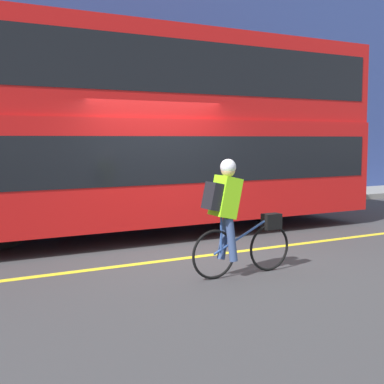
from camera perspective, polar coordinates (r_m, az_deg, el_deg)
name	(u,v)px	position (r m, az deg, el deg)	size (l,w,h in m)	color
ground_plane	(184,257)	(8.54, -0.83, -6.90)	(80.00, 80.00, 0.00)	#38383A
road_center_line	(188,258)	(8.44, -0.46, -7.02)	(50.00, 0.14, 0.01)	yellow
sidewalk_curb	(82,212)	(13.27, -11.61, -2.12)	(60.00, 1.97, 0.16)	gray
building_facade	(65,51)	(14.40, -13.36, 14.41)	(60.00, 0.30, 8.15)	#33478C
bus	(151,124)	(10.46, -4.38, 7.24)	(9.12, 2.51, 3.85)	black
cyclist_on_bike	(232,213)	(7.20, 4.34, -2.30)	(1.58, 0.32, 1.60)	black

